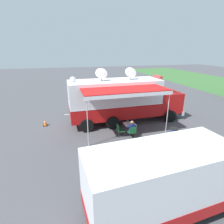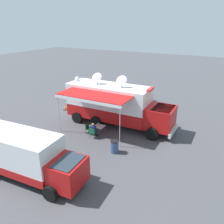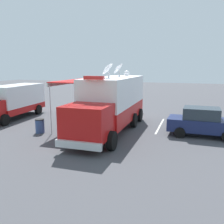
# 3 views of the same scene
# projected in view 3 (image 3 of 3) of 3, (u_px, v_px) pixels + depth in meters

# --- Properties ---
(ground_plane) EXTENTS (100.00, 100.00, 0.00)m
(ground_plane) POSITION_uv_depth(u_px,v_px,m) (115.00, 128.00, 16.95)
(ground_plane) COLOR #47474C
(lot_stripe) EXTENTS (0.21, 4.80, 0.01)m
(lot_stripe) POSITION_uv_depth(u_px,v_px,m) (160.00, 126.00, 17.56)
(lot_stripe) COLOR silver
(lot_stripe) RESTS_ON ground
(command_truck) EXTENTS (4.99, 9.53, 4.53)m
(command_truck) POSITION_uv_depth(u_px,v_px,m) (111.00, 102.00, 15.90)
(command_truck) COLOR #B71414
(command_truck) RESTS_ON ground
(folding_table) EXTENTS (0.81, 0.81, 0.73)m
(folding_table) POSITION_uv_depth(u_px,v_px,m) (82.00, 117.00, 17.15)
(folding_table) COLOR silver
(folding_table) RESTS_ON ground
(water_bottle) EXTENTS (0.07, 0.07, 0.22)m
(water_bottle) POSITION_uv_depth(u_px,v_px,m) (83.00, 115.00, 17.19)
(water_bottle) COLOR #3F9959
(water_bottle) RESTS_ON folding_table
(folding_chair_at_table) EXTENTS (0.49, 0.49, 0.87)m
(folding_chair_at_table) POSITION_uv_depth(u_px,v_px,m) (72.00, 118.00, 17.53)
(folding_chair_at_table) COLOR #19562D
(folding_chair_at_table) RESTS_ON ground
(folding_chair_beside_table) EXTENTS (0.49, 0.49, 0.87)m
(folding_chair_beside_table) POSITION_uv_depth(u_px,v_px,m) (83.00, 117.00, 18.06)
(folding_chair_beside_table) COLOR #19562D
(folding_chair_beside_table) RESTS_ON ground
(seated_responder) EXTENTS (0.67, 0.56, 1.25)m
(seated_responder) POSITION_uv_depth(u_px,v_px,m) (75.00, 117.00, 17.45)
(seated_responder) COLOR navy
(seated_responder) RESTS_ON ground
(trash_bin) EXTENTS (0.57, 0.57, 0.91)m
(trash_bin) POSITION_uv_depth(u_px,v_px,m) (40.00, 126.00, 15.58)
(trash_bin) COLOR #384C7F
(trash_bin) RESTS_ON ground
(traffic_cone) EXTENTS (0.36, 0.36, 0.58)m
(traffic_cone) POSITION_uv_depth(u_px,v_px,m) (141.00, 111.00, 21.83)
(traffic_cone) COLOR black
(traffic_cone) RESTS_ON ground
(support_truck) EXTENTS (2.75, 6.94, 2.70)m
(support_truck) POSITION_uv_depth(u_px,v_px,m) (13.00, 101.00, 19.90)
(support_truck) COLOR white
(support_truck) RESTS_ON ground
(car_behind_truck) EXTENTS (4.23, 2.08, 1.76)m
(car_behind_truck) POSITION_uv_depth(u_px,v_px,m) (203.00, 122.00, 14.79)
(car_behind_truck) COLOR navy
(car_behind_truck) RESTS_ON ground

